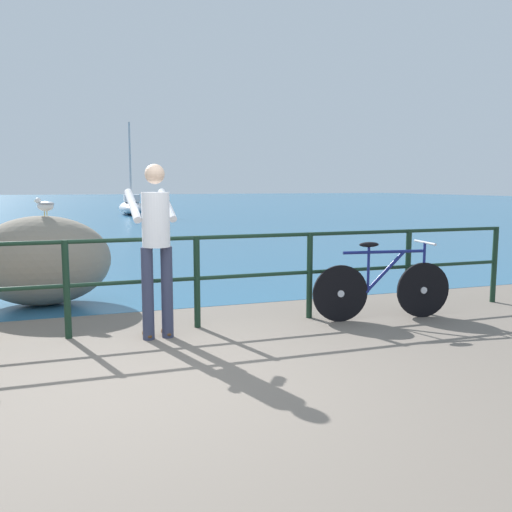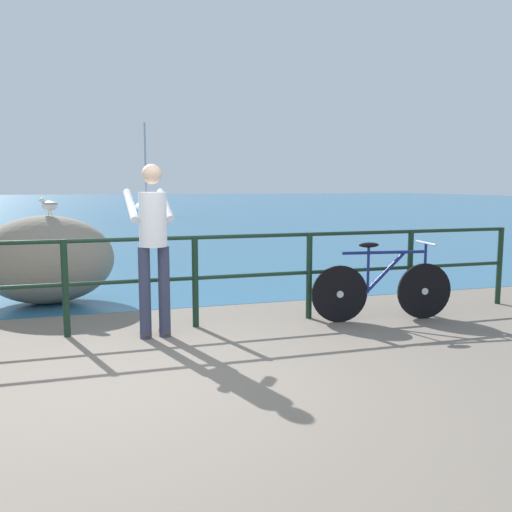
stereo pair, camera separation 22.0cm
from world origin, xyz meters
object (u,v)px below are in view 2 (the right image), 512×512
object	(u,v)px
sailboat	(147,206)
person_at_railing	(153,242)
seagull	(49,205)
breakwater_boulder_main	(47,260)
bicycle	(383,287)

from	to	relation	value
sailboat	person_at_railing	bearing A→B (deg)	177.65
seagull	sailboat	size ratio (longest dim) A/B	0.06
breakwater_boulder_main	sailboat	xyz separation A→B (m)	(3.65, 22.52, -0.16)
breakwater_boulder_main	person_at_railing	bearing A→B (deg)	-60.63
person_at_railing	seagull	xyz separation A→B (m)	(-1.10, 2.06, 0.32)
breakwater_boulder_main	seagull	distance (m)	0.73
bicycle	sailboat	xyz separation A→B (m)	(-0.15, 24.67, 0.03)
bicycle	sailboat	distance (m)	24.67
sailboat	breakwater_boulder_main	bearing A→B (deg)	174.21
seagull	person_at_railing	bearing A→B (deg)	160.25
person_at_railing	sailboat	distance (m)	24.73
person_at_railing	seagull	bearing A→B (deg)	23.88
person_at_railing	seagull	distance (m)	2.36
breakwater_boulder_main	sailboat	distance (m)	22.82
person_at_railing	breakwater_boulder_main	xyz separation A→B (m)	(-1.17, 2.07, -0.40)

